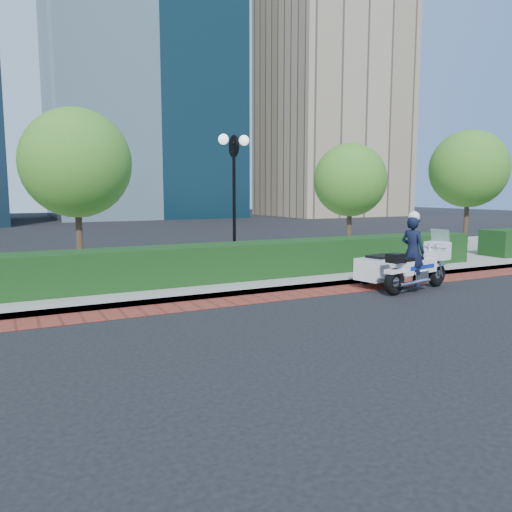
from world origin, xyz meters
name	(u,v)px	position (x,y,z in m)	size (l,w,h in m)	color
ground	(292,311)	(0.00, 0.00, 0.00)	(120.00, 120.00, 0.00)	black
brick_strip	(260,298)	(0.00, 1.50, 0.01)	(60.00, 1.00, 0.01)	maroon
sidewalk	(196,270)	(0.00, 6.00, 0.07)	(60.00, 8.00, 0.15)	gray
hedge_main	(226,262)	(0.00, 3.60, 0.65)	(18.00, 1.20, 1.00)	black
lamppost	(234,180)	(1.00, 5.20, 2.96)	(1.02, 0.70, 4.21)	black
tree_b	(76,163)	(-3.50, 6.50, 3.43)	(3.20, 3.20, 4.89)	#332319
tree_c	(350,180)	(6.50, 6.50, 3.05)	(2.80, 2.80, 4.30)	#332319
tree_d	(469,169)	(13.00, 6.50, 3.61)	(3.40, 3.40, 5.16)	#332319
tower_right	(333,89)	(28.00, 38.00, 14.00)	(14.00, 12.00, 28.00)	gray
police_motorcycle	(402,263)	(3.94, 0.84, 0.72)	(2.59, 1.86, 2.11)	black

